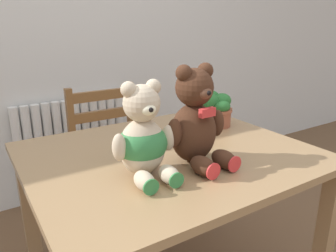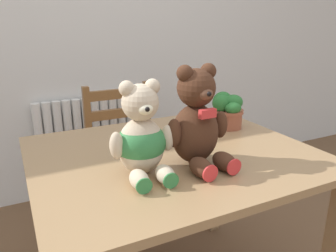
# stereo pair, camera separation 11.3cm
# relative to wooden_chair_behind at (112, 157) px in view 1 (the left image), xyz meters

# --- Properties ---
(wall_back) EXTENTS (8.00, 0.04, 2.60)m
(wall_back) POSITION_rel_wooden_chair_behind_xyz_m (-0.05, 0.55, 0.84)
(wall_back) COLOR silver
(wall_back) RESTS_ON ground_plane
(radiator) EXTENTS (0.81, 0.10, 0.74)m
(radiator) POSITION_rel_wooden_chair_behind_xyz_m (-0.10, 0.48, -0.13)
(radiator) COLOR white
(radiator) RESTS_ON ground_plane
(dining_table) EXTENTS (1.10, 0.92, 0.77)m
(dining_table) POSITION_rel_wooden_chair_behind_xyz_m (-0.05, -0.75, 0.19)
(dining_table) COLOR #9E7A51
(dining_table) RESTS_ON ground_plane
(wooden_chair_behind) EXTENTS (0.44, 0.38, 0.90)m
(wooden_chair_behind) POSITION_rel_wooden_chair_behind_xyz_m (0.00, 0.00, 0.00)
(wooden_chair_behind) COLOR brown
(wooden_chair_behind) RESTS_ON ground_plane
(teddy_bear_left) EXTENTS (0.23, 0.24, 0.33)m
(teddy_bear_left) POSITION_rel_wooden_chair_behind_xyz_m (-0.24, -0.88, 0.44)
(teddy_bear_left) COLOR beige
(teddy_bear_left) RESTS_ON dining_table
(teddy_bear_right) EXTENTS (0.25, 0.25, 0.36)m
(teddy_bear_right) POSITION_rel_wooden_chair_behind_xyz_m (-0.03, -0.88, 0.47)
(teddy_bear_right) COLOR #472819
(teddy_bear_right) RESTS_ON dining_table
(potted_plant) EXTENTS (0.15, 0.16, 0.17)m
(potted_plant) POSITION_rel_wooden_chair_behind_xyz_m (0.33, -0.59, 0.40)
(potted_plant) COLOR #9E5138
(potted_plant) RESTS_ON dining_table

